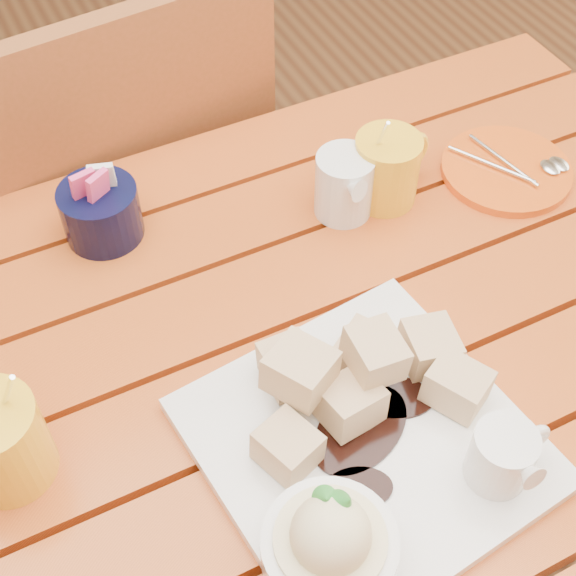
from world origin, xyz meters
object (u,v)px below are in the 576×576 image
coffee_mug_right (388,168)px  orange_saucer (507,170)px  dessert_plate (362,456)px  chair_far (120,211)px  table (293,424)px

coffee_mug_right → orange_saucer: 0.17m
dessert_plate → chair_far: size_ratio=0.34×
coffee_mug_right → dessert_plate: bearing=-140.4°
coffee_mug_right → table: bearing=-156.0°
dessert_plate → coffee_mug_right: coffee_mug_right is taller
orange_saucer → chair_far: chair_far is taller
table → coffee_mug_right: 0.32m
orange_saucer → chair_far: 0.62m
table → dessert_plate: size_ratio=3.75×
table → coffee_mug_right: coffee_mug_right is taller
orange_saucer → chair_far: size_ratio=0.18×
table → coffee_mug_right: (0.22, 0.18, 0.15)m
table → dessert_plate: bearing=-88.2°
chair_far → orange_saucer: bearing=131.0°
dessert_plate → orange_saucer: size_ratio=1.94×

